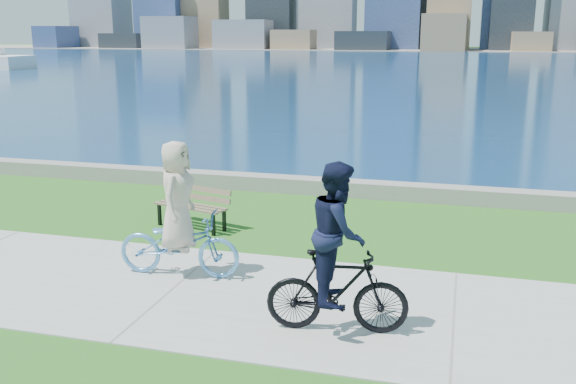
% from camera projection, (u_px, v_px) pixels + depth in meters
% --- Properties ---
extents(ground, '(320.00, 320.00, 0.00)m').
position_uv_depth(ground, '(173.00, 290.00, 9.41)').
color(ground, '#205817').
rests_on(ground, ground).
extents(concrete_path, '(80.00, 3.50, 0.02)m').
position_uv_depth(concrete_path, '(173.00, 289.00, 9.41)').
color(concrete_path, '#9FA09B').
rests_on(concrete_path, ground).
extents(seawall, '(90.00, 0.50, 0.35)m').
position_uv_depth(seawall, '(286.00, 184.00, 15.16)').
color(seawall, gray).
rests_on(seawall, ground).
extents(bay_water, '(320.00, 131.00, 0.01)m').
position_uv_depth(bay_water, '(433.00, 63.00, 76.73)').
color(bay_water, navy).
rests_on(bay_water, ground).
extents(far_shore, '(320.00, 30.00, 0.12)m').
position_uv_depth(far_shore, '(448.00, 49.00, 130.94)').
color(far_shore, gray).
rests_on(far_shore, ground).
extents(park_bench, '(1.58, 0.90, 0.78)m').
position_uv_depth(park_bench, '(194.00, 203.00, 12.32)').
color(park_bench, black).
rests_on(park_bench, ground).
extents(cyclist_woman, '(0.82, 1.96, 2.10)m').
position_uv_depth(cyclist_woman, '(178.00, 227.00, 9.75)').
color(cyclist_woman, '#5598CF').
rests_on(cyclist_woman, ground).
extents(cyclist_man, '(0.76, 1.82, 2.17)m').
position_uv_depth(cyclist_man, '(338.00, 262.00, 7.86)').
color(cyclist_man, black).
rests_on(cyclist_man, ground).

